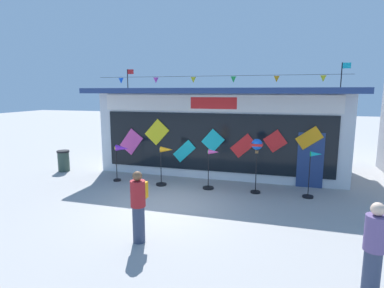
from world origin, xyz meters
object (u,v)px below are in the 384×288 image
kite_shop_building (223,128)px  wind_spinner_far_left (121,153)px  person_mid_plaza (374,250)px  wind_spinner_right (312,172)px  wind_spinner_center_right (257,149)px  person_near_camera (139,205)px  trash_bin (64,161)px  wind_spinner_left (165,160)px  wind_spinner_center_left (211,168)px

kite_shop_building → wind_spinner_far_left: bearing=-135.3°
wind_spinner_far_left → person_mid_plaza: (7.41, -5.06, -0.25)m
kite_shop_building → person_mid_plaza: size_ratio=6.13×
wind_spinner_far_left → wind_spinner_right: wind_spinner_right is taller
wind_spinner_center_right → person_near_camera: bearing=-117.6°
wind_spinner_center_right → person_near_camera: (-2.27, -4.33, -0.63)m
person_mid_plaza → trash_bin: (-10.62, 5.77, -0.39)m
kite_shop_building → person_near_camera: bearing=-93.8°
wind_spinner_right → wind_spinner_center_right: bearing=-180.0°
wind_spinner_left → wind_spinner_right: 5.07m
kite_shop_building → wind_spinner_far_left: kite_shop_building is taller
wind_spinner_center_left → person_mid_plaza: 6.41m
wind_spinner_center_right → wind_spinner_left: bearing=-178.8°
person_near_camera → trash_bin: bearing=140.9°
wind_spinner_center_left → kite_shop_building: bearing=93.3°
kite_shop_building → person_mid_plaza: 9.34m
wind_spinner_center_left → wind_spinner_right: bearing=0.1°
wind_spinner_far_left → wind_spinner_center_right: (5.08, 0.02, 0.41)m
wind_spinner_left → person_near_camera: 4.38m
kite_shop_building → wind_spinner_center_left: size_ratio=7.17×
kite_shop_building → wind_spinner_left: 3.76m
wind_spinner_center_right → person_near_camera: 4.93m
wind_spinner_right → trash_bin: (-10.07, 0.69, -0.39)m
wind_spinner_left → person_mid_plaza: bearing=-41.7°
kite_shop_building → wind_spinner_center_left: kite_shop_building is taller
wind_spinner_center_left → wind_spinner_right: wind_spinner_right is taller
wind_spinner_right → wind_spinner_center_left: bearing=-179.9°
wind_spinner_right → kite_shop_building: bearing=137.4°
wind_spinner_left → wind_spinner_center_right: 3.33m
kite_shop_building → wind_spinner_far_left: 4.72m
kite_shop_building → wind_spinner_right: (3.54, -3.26, -0.95)m
wind_spinner_center_left → person_near_camera: size_ratio=0.85×
wind_spinner_left → wind_spinner_right: bearing=0.8°
kite_shop_building → wind_spinner_center_left: (0.19, -3.27, -1.04)m
person_mid_plaza → wind_spinner_left: bearing=173.9°
wind_spinner_right → person_near_camera: person_near_camera is taller
kite_shop_building → wind_spinner_far_left: size_ratio=7.26×
wind_spinner_right → person_near_camera: size_ratio=0.92×
wind_spinner_left → trash_bin: 5.09m
person_mid_plaza → trash_bin: bearing=-172.8°
person_near_camera → person_mid_plaza: size_ratio=1.00×
wind_spinner_far_left → trash_bin: size_ratio=1.55×
wind_spinner_far_left → wind_spinner_center_left: bearing=0.3°
trash_bin → kite_shop_building: bearing=21.5°
person_mid_plaza → kite_shop_building: bearing=151.8°
wind_spinner_far_left → trash_bin: 3.35m
wind_spinner_far_left → person_near_camera: size_ratio=0.84×
wind_spinner_left → trash_bin: size_ratio=1.61×
wind_spinner_left → wind_spinner_center_left: size_ratio=1.02×
wind_spinner_right → trash_bin: wind_spinner_right is taller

